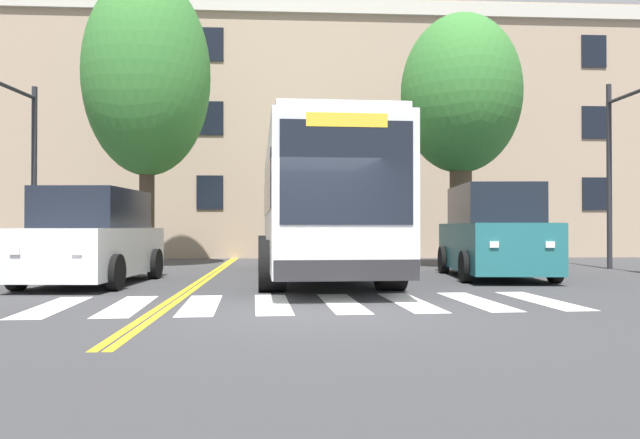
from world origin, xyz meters
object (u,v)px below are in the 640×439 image
car_white_near_lane (94,239)px  traffic_light_far_corner (2,135)px  traffic_light_near_corner (637,139)px  street_tree_curbside_large (460,96)px  city_bus (316,204)px  street_tree_curbside_small (147,76)px  car_teal_far_lane (494,234)px  car_silver_behind_bus (321,233)px

car_white_near_lane → traffic_light_far_corner: traffic_light_far_corner is taller
traffic_light_far_corner → car_white_near_lane: bearing=-37.9°
traffic_light_near_corner → street_tree_curbside_large: 5.34m
city_bus → traffic_light_near_corner: (9.37, 1.02, 1.92)m
street_tree_curbside_small → car_teal_far_lane: bearing=-26.1°
car_teal_far_lane → street_tree_curbside_large: bearing=86.1°
car_silver_behind_bus → car_white_near_lane: bearing=-116.5°
city_bus → traffic_light_near_corner: size_ratio=2.03×
street_tree_curbside_small → traffic_light_far_corner: bearing=-129.5°
city_bus → traffic_light_far_corner: size_ratio=2.16×
car_white_near_lane → traffic_light_near_corner: (14.59, 2.73, 2.81)m
street_tree_curbside_large → city_bus: bearing=-145.4°
car_white_near_lane → street_tree_curbside_large: street_tree_curbside_large is taller
car_silver_behind_bus → car_teal_far_lane: bearing=-70.9°
car_silver_behind_bus → street_tree_curbside_large: street_tree_curbside_large is taller
city_bus → car_white_near_lane: bearing=-161.9°
traffic_light_near_corner → street_tree_curbside_large: bearing=152.5°
traffic_light_far_corner → street_tree_curbside_large: (13.18, 2.66, 1.79)m
traffic_light_near_corner → street_tree_curbside_small: size_ratio=0.60×
city_bus → car_teal_far_lane: (4.60, -0.49, -0.80)m
city_bus → car_teal_far_lane: 4.70m
car_silver_behind_bus → traffic_light_near_corner: traffic_light_near_corner is taller
car_teal_far_lane → traffic_light_far_corner: bearing=174.7°
car_silver_behind_bus → street_tree_curbside_large: bearing=-60.2°
city_bus → car_white_near_lane: 5.57m
car_white_near_lane → street_tree_curbside_large: size_ratio=0.61×
street_tree_curbside_large → street_tree_curbside_small: size_ratio=0.85×
city_bus → car_silver_behind_bus: (0.83, 10.42, -0.87)m
car_teal_far_lane → car_silver_behind_bus: bearing=109.1°
city_bus → car_silver_behind_bus: city_bus is taller
city_bus → street_tree_curbside_small: street_tree_curbside_small is taller
car_silver_behind_bus → street_tree_curbside_large: 9.29m
traffic_light_far_corner → street_tree_curbside_large: 13.57m
street_tree_curbside_large → street_tree_curbside_small: 10.24m
car_silver_behind_bus → street_tree_curbside_small: 10.07m
car_teal_far_lane → car_silver_behind_bus: 11.55m
car_silver_behind_bus → traffic_light_far_corner: (-9.14, -9.72, 2.70)m
street_tree_curbside_small → car_white_near_lane: bearing=-89.3°
car_white_near_lane → car_silver_behind_bus: size_ratio=0.95×
car_teal_far_lane → car_white_near_lane: bearing=-172.9°
car_teal_far_lane → car_silver_behind_bus: size_ratio=0.97×
city_bus → car_silver_behind_bus: bearing=85.5°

